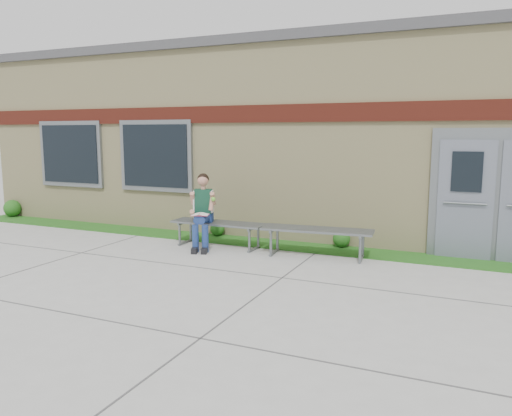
% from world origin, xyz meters
% --- Properties ---
extents(ground, '(80.00, 80.00, 0.00)m').
position_xyz_m(ground, '(0.00, 0.00, 0.00)').
color(ground, '#9E9E99').
rests_on(ground, ground).
extents(grass_strip, '(16.00, 0.80, 0.02)m').
position_xyz_m(grass_strip, '(0.00, 2.60, 0.01)').
color(grass_strip, '#275516').
rests_on(grass_strip, ground).
extents(school_building, '(16.20, 6.22, 4.20)m').
position_xyz_m(school_building, '(-0.00, 5.99, 2.10)').
color(school_building, beige).
rests_on(school_building, ground).
extents(bench_left, '(1.90, 0.54, 0.49)m').
position_xyz_m(bench_left, '(-0.91, 2.00, 0.38)').
color(bench_left, slate).
rests_on(bench_left, ground).
extents(bench_right, '(2.04, 0.75, 0.52)m').
position_xyz_m(bench_right, '(1.09, 2.00, 0.40)').
color(bench_right, slate).
rests_on(bench_right, ground).
extents(girl, '(0.64, 0.90, 1.44)m').
position_xyz_m(girl, '(-1.14, 1.79, 0.75)').
color(girl, navy).
rests_on(girl, ground).
extents(shrub_west, '(0.44, 0.44, 0.44)m').
position_xyz_m(shrub_west, '(-7.53, 2.85, 0.24)').
color(shrub_west, '#275516').
rests_on(shrub_west, grass_strip).
extents(shrub_mid, '(0.31, 0.31, 0.31)m').
position_xyz_m(shrub_mid, '(-1.39, 2.85, 0.17)').
color(shrub_mid, '#275516').
rests_on(shrub_mid, grass_strip).
extents(shrub_east, '(0.33, 0.33, 0.33)m').
position_xyz_m(shrub_east, '(1.34, 2.85, 0.19)').
color(shrub_east, '#275516').
rests_on(shrub_east, grass_strip).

